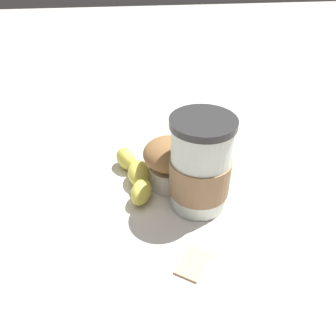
{
  "coord_description": "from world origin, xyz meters",
  "views": [
    {
      "loc": [
        0.05,
        0.39,
        0.35
      ],
      "look_at": [
        0.0,
        0.0,
        0.05
      ],
      "focal_mm": 35.0,
      "sensor_mm": 36.0,
      "label": 1
    }
  ],
  "objects_px": {
    "coffee_cup": "(200,167)",
    "banana": "(136,174)",
    "muffin": "(169,161)",
    "sugar_packet": "(193,262)"
  },
  "relations": [
    {
      "from": "coffee_cup",
      "to": "sugar_packet",
      "type": "distance_m",
      "value": 0.13
    },
    {
      "from": "coffee_cup",
      "to": "banana",
      "type": "distance_m",
      "value": 0.12
    },
    {
      "from": "muffin",
      "to": "banana",
      "type": "bearing_deg",
      "value": -8.94
    },
    {
      "from": "muffin",
      "to": "banana",
      "type": "distance_m",
      "value": 0.06
    },
    {
      "from": "coffee_cup",
      "to": "muffin",
      "type": "bearing_deg",
      "value": -52.74
    },
    {
      "from": "banana",
      "to": "sugar_packet",
      "type": "xyz_separation_m",
      "value": [
        -0.07,
        0.17,
        -0.02
      ]
    },
    {
      "from": "coffee_cup",
      "to": "banana",
      "type": "bearing_deg",
      "value": -32.3
    },
    {
      "from": "muffin",
      "to": "banana",
      "type": "height_order",
      "value": "muffin"
    },
    {
      "from": "coffee_cup",
      "to": "banana",
      "type": "relative_size",
      "value": 0.99
    },
    {
      "from": "muffin",
      "to": "banana",
      "type": "xyz_separation_m",
      "value": [
        0.06,
        -0.01,
        -0.03
      ]
    }
  ]
}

